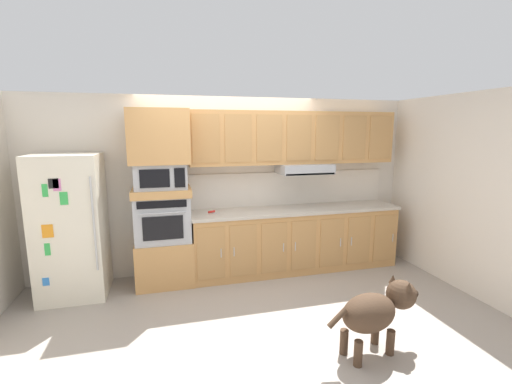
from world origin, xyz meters
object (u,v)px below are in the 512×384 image
(screwdriver, at_px, (212,212))
(dog, at_px, (377,310))
(refrigerator, at_px, (71,226))
(microwave, at_px, (161,176))
(built_in_oven, at_px, (163,218))

(screwdriver, distance_m, dog, 2.47)
(refrigerator, distance_m, microwave, 1.23)
(refrigerator, height_order, microwave, refrigerator)
(microwave, height_order, dog, microwave)
(microwave, height_order, screwdriver, microwave)
(screwdriver, xyz_separation_m, dog, (1.22, -2.08, -0.52))
(microwave, xyz_separation_m, dog, (1.88, -2.05, -1.04))
(built_in_oven, relative_size, microwave, 1.09)
(dog, bearing_deg, microwave, 121.95)
(screwdriver, bearing_deg, microwave, -177.24)
(refrigerator, xyz_separation_m, dog, (2.96, -1.98, -0.46))
(refrigerator, distance_m, built_in_oven, 1.09)
(built_in_oven, xyz_separation_m, dog, (1.88, -2.05, -0.48))
(dog, bearing_deg, refrigerator, 135.70)
(refrigerator, xyz_separation_m, screwdriver, (1.74, 0.10, 0.05))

